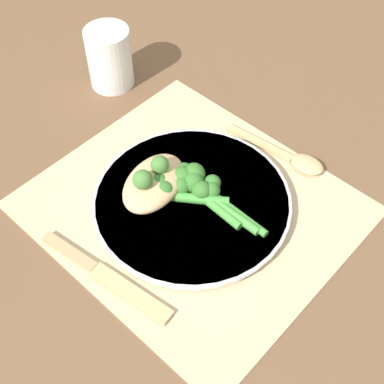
% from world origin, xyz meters
% --- Properties ---
extents(ground_plane, '(3.00, 3.00, 0.00)m').
position_xyz_m(ground_plane, '(0.00, 0.00, 0.00)').
color(ground_plane, brown).
extents(placemat, '(0.39, 0.35, 0.00)m').
position_xyz_m(placemat, '(0.00, 0.00, 0.00)').
color(placemat, '#C6B289').
rests_on(placemat, ground_plane).
extents(plate, '(0.26, 0.26, 0.01)m').
position_xyz_m(plate, '(0.00, 0.00, 0.01)').
color(plate, white).
rests_on(plate, placemat).
extents(chicken_fillet, '(0.10, 0.12, 0.03)m').
position_xyz_m(chicken_fillet, '(0.05, 0.02, 0.03)').
color(chicken_fillet, tan).
rests_on(chicken_fillet, plate).
extents(pesto_dollop_primary, '(0.02, 0.02, 0.02)m').
position_xyz_m(pesto_dollop_primary, '(0.05, 0.01, 0.05)').
color(pesto_dollop_primary, '#477F38').
rests_on(pesto_dollop_primary, chicken_fillet).
extents(pesto_dollop_secondary, '(0.03, 0.03, 0.03)m').
position_xyz_m(pesto_dollop_secondary, '(0.05, 0.04, 0.06)').
color(pesto_dollop_secondary, '#477F38').
rests_on(pesto_dollop_secondary, chicken_fillet).
extents(broccoli_stalk_left, '(0.10, 0.08, 0.03)m').
position_xyz_m(broccoli_stalk_left, '(0.03, 0.02, 0.03)').
color(broccoli_stalk_left, green).
rests_on(broccoli_stalk_left, plate).
extents(broccoli_stalk_rear, '(0.12, 0.04, 0.03)m').
position_xyz_m(broccoli_stalk_rear, '(0.02, -0.01, 0.03)').
color(broccoli_stalk_rear, green).
rests_on(broccoli_stalk_rear, plate).
extents(broccoli_stalk_right, '(0.13, 0.05, 0.03)m').
position_xyz_m(broccoli_stalk_right, '(0.00, -0.02, 0.03)').
color(broccoli_stalk_right, green).
rests_on(broccoli_stalk_right, plate).
extents(broccoli_stalk_front, '(0.11, 0.04, 0.03)m').
position_xyz_m(broccoli_stalk_front, '(-0.02, -0.02, 0.03)').
color(broccoli_stalk_front, green).
rests_on(broccoli_stalk_front, plate).
extents(knife, '(0.20, 0.04, 0.01)m').
position_xyz_m(knife, '(0.01, 0.15, 0.01)').
color(knife, tan).
rests_on(knife, placemat).
extents(spoon, '(0.16, 0.04, 0.01)m').
position_xyz_m(spoon, '(-0.06, -0.16, 0.01)').
color(spoon, tan).
rests_on(spoon, placemat).
extents(water_glass, '(0.07, 0.07, 0.10)m').
position_xyz_m(water_glass, '(0.27, -0.10, 0.05)').
color(water_glass, white).
rests_on(water_glass, ground_plane).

